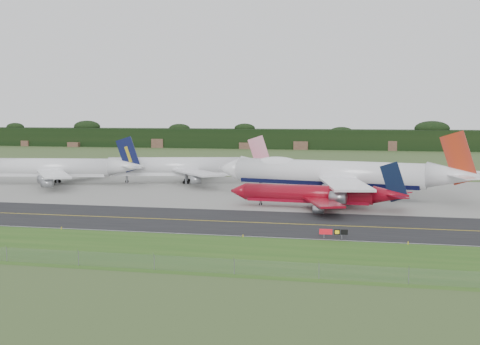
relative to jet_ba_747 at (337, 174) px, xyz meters
name	(u,v)px	position (x,y,z in m)	size (l,w,h in m)	color
ground	(259,220)	(-12.92, -42.14, -6.26)	(600.00, 600.00, 0.00)	#334E24
grass_verge	(217,253)	(-12.92, -77.14, -6.25)	(400.00, 30.00, 0.01)	#255017
taxiway	(256,223)	(-12.92, -46.14, -6.25)	(400.00, 32.00, 0.02)	black
apron	(294,192)	(-12.92, 8.86, -6.25)	(400.00, 78.00, 0.01)	gray
taxiway_centreline	(256,222)	(-12.92, -46.14, -6.23)	(400.00, 0.40, 0.00)	yellow
taxiway_edge_line	(239,236)	(-12.92, -61.64, -6.23)	(400.00, 0.25, 0.00)	silver
perimeter_fence	(194,264)	(-12.92, -90.14, -5.16)	(320.00, 0.10, 320.00)	slate
horizon_treeline	(348,140)	(-12.92, 231.62, -0.79)	(700.00, 25.00, 12.00)	black
jet_ba_747	(337,174)	(0.00, 0.00, 0.00)	(72.67, 59.28, 18.39)	white
jet_red_737	(318,195)	(-2.73, -22.33, -3.04)	(43.11, 35.05, 11.63)	maroon
jet_navy_gold	(54,168)	(-90.70, 12.20, -1.23)	(59.17, 50.99, 15.29)	white
jet_star_tail	(186,167)	(-50.68, 24.80, -1.12)	(57.72, 47.31, 15.40)	silver
taxiway_sign	(333,232)	(4.38, -60.13, -5.05)	(5.14, 0.66, 1.71)	slate
edge_marker_left	(61,228)	(-48.35, -62.64, -6.01)	(0.16, 0.16, 0.50)	yellow
edge_marker_center	(243,236)	(-11.89, -62.64, -6.01)	(0.16, 0.16, 0.50)	yellow
edge_marker_right	(408,243)	(17.52, -62.64, -6.01)	(0.16, 0.16, 0.50)	yellow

